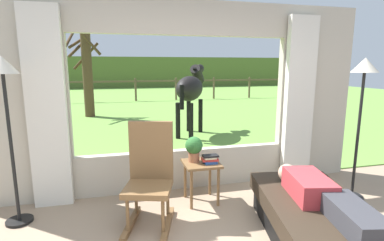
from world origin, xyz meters
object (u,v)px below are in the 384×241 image
Objects in this scene: rocking_chair at (150,175)px; side_table at (201,170)px; book_stack at (210,159)px; floor_lamp_left at (5,90)px; pasture_tree at (86,71)px; recliner_sofa at (315,222)px; potted_plant at (194,147)px; horse at (191,89)px; reclining_person at (321,195)px; floor_lamp_right at (363,86)px.

rocking_chair reaches higher than side_table.
floor_lamp_left is at bearing 178.53° from book_stack.
rocking_chair is at bearing -80.34° from pasture_tree.
recliner_sofa is at bearing -10.59° from rocking_chair.
recliner_sofa is 3.38m from floor_lamp_left.
floor_lamp_left is (-2.02, -0.06, 0.76)m from potted_plant.
pasture_tree is at bearing 159.12° from horse.
side_table is at bearing -74.62° from pasture_tree.
recliner_sofa is at bearing -53.15° from potted_plant.
recliner_sofa is at bearing -21.43° from floor_lamp_left.
horse is at bearing 78.09° from side_table.
reclining_person is 0.79× the size of floor_lamp_right.
pasture_tree reaches higher than side_table.
horse is (-0.06, 4.76, 0.94)m from recliner_sofa.
reclining_person is 0.79× the size of floor_lamp_left.
book_stack is at bearing -69.37° from horse.
floor_lamp_right is at bearing -9.97° from book_stack.
book_stack is (-0.73, 1.09, 0.36)m from recliner_sofa.
floor_lamp_left is (-2.19, 0.06, 0.89)m from book_stack.
book_stack is at bearing -30.17° from side_table.
floor_lamp_right is (1.95, -0.38, 1.03)m from side_table.
potted_plant is (0.60, 0.41, 0.16)m from rocking_chair.
potted_plant is at bearing 51.65° from rocking_chair.
pasture_tree is (-2.70, 3.43, 0.39)m from horse.
horse is at bearing 106.62° from floor_lamp_right.
book_stack is at bearing -74.02° from pasture_tree.
side_table is at bearing 168.94° from floor_lamp_right.
book_stack is at bearing -1.47° from floor_lamp_left.
potted_plant is at bearing 146.63° from book_stack.
rocking_chair is 5.33× the size of book_stack.
pasture_tree reaches higher than floor_lamp_right.
book_stack is at bearing 38.13° from rocking_chair.
pasture_tree is (-1.86, 6.99, 0.85)m from potted_plant.
book_stack reaches higher than side_table.
floor_lamp_right reaches higher than book_stack.
rocking_chair reaches higher than book_stack.
recliner_sofa is 0.64× the size of pasture_tree.
floor_lamp_left reaches higher than recliner_sofa.
reclining_person is at bearing -55.42° from side_table.
rocking_chair is at bearing -152.79° from side_table.
reclining_person is at bearing -144.32° from floor_lamp_right.
floor_lamp_left is at bearing -176.56° from rocking_chair.
book_stack is at bearing 136.29° from recliner_sofa.
reclining_person reaches higher than recliner_sofa.
potted_plant is 0.11× the size of pasture_tree.
recliner_sofa is 1.03× the size of floor_lamp_right.
floor_lamp_right is at bearing 46.55° from recliner_sofa.
side_table is 0.29m from potted_plant.
floor_lamp_right is at bearing -11.06° from side_table.
potted_plant is at bearing 139.38° from recliner_sofa.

